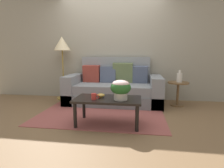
# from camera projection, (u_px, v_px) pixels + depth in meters

# --- Properties ---
(ground_plane) EXTENTS (14.00, 14.00, 0.00)m
(ground_plane) POSITION_uv_depth(u_px,v_px,m) (103.00, 112.00, 3.60)
(ground_plane) COLOR brown
(wall_back) EXTENTS (6.40, 0.12, 2.96)m
(wall_back) POSITION_uv_depth(u_px,v_px,m) (112.00, 39.00, 4.54)
(wall_back) COLOR gray
(wall_back) RESTS_ON ground
(area_rug) EXTENTS (2.31, 1.98, 0.01)m
(area_rug) POSITION_uv_depth(u_px,v_px,m) (103.00, 111.00, 3.65)
(area_rug) COLOR #994C47
(area_rug) RESTS_ON ground
(couch) EXTENTS (2.14, 0.94, 1.05)m
(couch) POSITION_uv_depth(u_px,v_px,m) (114.00, 89.00, 4.23)
(couch) COLOR slate
(couch) RESTS_ON ground
(coffee_table) EXTENTS (1.04, 0.56, 0.43)m
(coffee_table) POSITION_uv_depth(u_px,v_px,m) (108.00, 102.00, 2.89)
(coffee_table) COLOR black
(coffee_table) RESTS_ON ground
(side_table) EXTENTS (0.45, 0.45, 0.52)m
(side_table) POSITION_uv_depth(u_px,v_px,m) (178.00, 89.00, 3.97)
(side_table) COLOR brown
(side_table) RESTS_ON ground
(floor_lamp) EXTENTS (0.41, 0.41, 1.54)m
(floor_lamp) POSITION_uv_depth(u_px,v_px,m) (62.00, 48.00, 4.46)
(floor_lamp) COLOR olive
(floor_lamp) RESTS_ON ground
(potted_plant) EXTENTS (0.31, 0.31, 0.30)m
(potted_plant) POSITION_uv_depth(u_px,v_px,m) (121.00, 88.00, 2.75)
(potted_plant) COLOR #B7B2A8
(potted_plant) RESTS_ON coffee_table
(coffee_mug) EXTENTS (0.12, 0.08, 0.10)m
(coffee_mug) POSITION_uv_depth(u_px,v_px,m) (94.00, 97.00, 2.78)
(coffee_mug) COLOR red
(coffee_mug) RESTS_ON coffee_table
(snack_bowl) EXTENTS (0.12, 0.12, 0.06)m
(snack_bowl) POSITION_uv_depth(u_px,v_px,m) (101.00, 95.00, 2.92)
(snack_bowl) COLOR gold
(snack_bowl) RESTS_ON coffee_table
(table_vase) EXTENTS (0.11, 0.11, 0.26)m
(table_vase) POSITION_uv_depth(u_px,v_px,m) (179.00, 77.00, 3.92)
(table_vase) COLOR silver
(table_vase) RESTS_ON side_table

